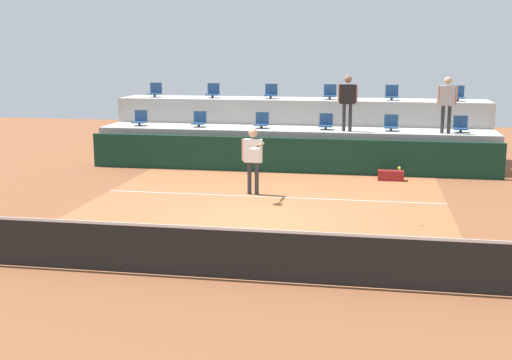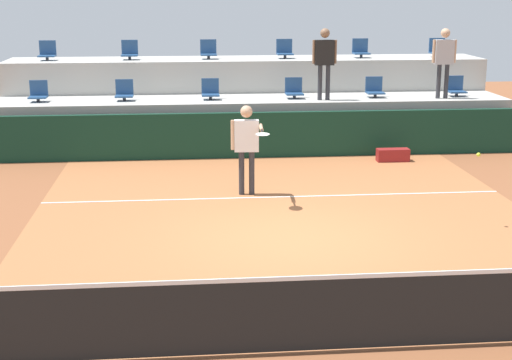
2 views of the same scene
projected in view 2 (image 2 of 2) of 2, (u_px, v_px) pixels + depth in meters
The scene contains 24 objects.
ground_plane at pixel (292, 237), 12.32m from camera, with size 40.00×40.00×0.00m, color brown.
court_inner_paint at pixel (284, 219), 13.28m from camera, with size 9.00×10.00×0.01m, color #A36038.
court_service_line at pixel (275, 197), 14.63m from camera, with size 9.00×0.06×0.00m, color silver.
tennis_net at pixel (343, 310), 8.34m from camera, with size 10.48×0.08×1.07m.
sponsor_backboard at pixel (257, 135), 17.97m from camera, with size 13.00×0.16×1.10m, color #0F3323.
seating_tier_lower at pixel (253, 122), 19.20m from camera, with size 13.00×1.80×1.25m, color #ADAAA3.
seating_tier_upper at pixel (247, 96), 20.83m from camera, with size 13.00×1.80×2.10m, color #ADAAA3.
stadium_chair_lower_far_left at pixel (38, 93), 18.45m from camera, with size 0.44×0.40×0.52m.
stadium_chair_lower_left at pixel (124, 92), 18.64m from camera, with size 0.44×0.40×0.52m.
stadium_chair_lower_mid_left at pixel (210, 91), 18.83m from camera, with size 0.44×0.40×0.52m.
stadium_chair_lower_mid_right at pixel (294, 90), 19.02m from camera, with size 0.44×0.40×0.52m.
stadium_chair_lower_right at pixel (375, 89), 19.21m from camera, with size 0.44×0.40×0.52m.
stadium_chair_lower_far_right at pixel (456, 88), 19.41m from camera, with size 0.44×0.40×0.52m.
stadium_chair_upper_far_left at pixel (47, 52), 19.96m from camera, with size 0.44×0.40×0.52m.
stadium_chair_upper_left at pixel (130, 52), 20.16m from camera, with size 0.44×0.40×0.52m.
stadium_chair_upper_mid_left at pixel (208, 51), 20.35m from camera, with size 0.44×0.40×0.52m.
stadium_chair_upper_mid_right at pixel (285, 50), 20.54m from camera, with size 0.44×0.40×0.52m.
stadium_chair_upper_right at pixel (361, 50), 20.74m from camera, with size 0.44×0.40×0.52m.
stadium_chair_upper_far_right at pixel (438, 49), 20.94m from camera, with size 0.44×0.40×0.52m.
tennis_player at pixel (247, 140), 14.54m from camera, with size 0.67×1.24×1.78m.
spectator_in_white at pixel (324, 57), 18.50m from camera, with size 0.61×0.24×1.77m.
spectator_leaning_on_rail at pixel (444, 56), 18.78m from camera, with size 0.61×0.25×1.76m.
tennis_ball at pixel (479, 155), 12.56m from camera, with size 0.07×0.07×0.07m.
equipment_bag at pixel (393, 155), 17.65m from camera, with size 0.76×0.28×0.30m, color maroon.
Camera 2 is at (-1.69, -11.59, 3.99)m, focal length 52.39 mm.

